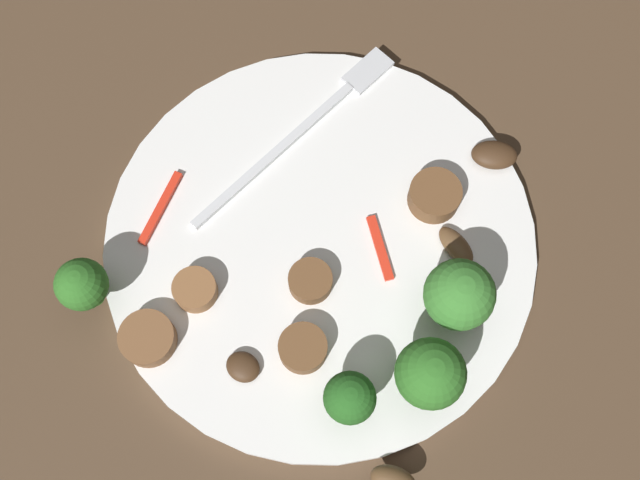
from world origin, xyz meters
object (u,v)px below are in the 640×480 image
at_px(plate, 320,243).
at_px(sausage_slice_3, 310,281).
at_px(sausage_slice_0, 195,290).
at_px(sausage_slice_1, 435,196).
at_px(pepper_strip_1, 380,248).
at_px(broccoli_floret_0, 82,285).
at_px(pepper_strip_0, 161,208).
at_px(mushroom_0, 494,155).
at_px(sausage_slice_4, 303,348).
at_px(mushroom_1, 244,368).
at_px(sausage_slice_2, 148,338).
at_px(broccoli_floret_2, 457,299).
at_px(mushroom_2, 456,245).
at_px(broccoli_floret_1, 350,398).
at_px(broccoli_floret_3, 430,374).
at_px(fork, 308,124).

relative_size(plate, sausage_slice_3, 10.04).
xyz_separation_m(sausage_slice_0, sausage_slice_1, (0.13, -0.10, 0.00)).
distance_m(plate, pepper_strip_1, 0.04).
height_order(broccoli_floret_0, pepper_strip_1, broccoli_floret_0).
bearing_deg(sausage_slice_3, pepper_strip_0, 92.04).
bearing_deg(sausage_slice_0, mushroom_0, -34.98).
bearing_deg(mushroom_0, sausage_slice_1, 155.42).
xyz_separation_m(sausage_slice_4, mushroom_0, (0.17, -0.05, -0.00)).
xyz_separation_m(plate, sausage_slice_3, (-0.03, -0.01, 0.01)).
height_order(mushroom_0, pepper_strip_0, mushroom_0).
bearing_deg(mushroom_1, sausage_slice_1, -17.89).
height_order(sausage_slice_2, mushroom_1, sausage_slice_2).
bearing_deg(broccoli_floret_2, sausage_slice_4, 134.10).
xyz_separation_m(sausage_slice_2, mushroom_2, (0.15, -0.14, -0.00)).
distance_m(broccoli_floret_1, broccoli_floret_3, 0.05).
bearing_deg(sausage_slice_4, sausage_slice_0, 90.74).
bearing_deg(broccoli_floret_3, pepper_strip_1, 44.42).
distance_m(sausage_slice_3, mushroom_1, 0.07).
relative_size(plate, sausage_slice_2, 8.19).
xyz_separation_m(mushroom_1, pepper_strip_1, (0.11, -0.04, -0.00)).
relative_size(broccoli_floret_0, broccoli_floret_1, 1.03).
relative_size(sausage_slice_3, pepper_strip_1, 0.63).
relative_size(broccoli_floret_2, sausage_slice_2, 1.65).
distance_m(sausage_slice_1, mushroom_1, 0.16).
bearing_deg(sausage_slice_0, sausage_slice_3, -56.07).
bearing_deg(sausage_slice_4, broccoli_floret_0, 104.92).
relative_size(fork, broccoli_floret_1, 4.03).
xyz_separation_m(fork, pepper_strip_1, (-0.05, -0.08, -0.00)).
xyz_separation_m(fork, broccoli_floret_3, (-0.12, -0.15, 0.04)).
bearing_deg(mushroom_1, sausage_slice_2, 103.02).
distance_m(fork, sausage_slice_2, 0.18).
height_order(sausage_slice_3, mushroom_2, sausage_slice_3).
bearing_deg(sausage_slice_1, mushroom_2, -129.82).
height_order(broccoli_floret_3, sausage_slice_0, broccoli_floret_3).
distance_m(plate, sausage_slice_3, 0.03).
bearing_deg(mushroom_0, broccoli_floret_1, 178.03).
height_order(broccoli_floret_3, mushroom_0, broccoli_floret_3).
relative_size(sausage_slice_3, sausage_slice_4, 0.93).
bearing_deg(broccoli_floret_3, sausage_slice_2, 110.38).
relative_size(plate, fork, 1.58).
relative_size(mushroom_0, pepper_strip_1, 0.69).
height_order(broccoli_floret_2, mushroom_1, broccoli_floret_2).
xyz_separation_m(sausage_slice_1, mushroom_0, (0.05, -0.02, -0.00)).
distance_m(broccoli_floret_2, mushroom_1, 0.13).
relative_size(broccoli_floret_1, broccoli_floret_3, 0.75).
bearing_deg(pepper_strip_1, sausage_slice_0, 133.48).
xyz_separation_m(broccoli_floret_3, mushroom_0, (0.16, 0.03, -0.03)).
bearing_deg(broccoli_floret_3, mushroom_0, 9.60).
distance_m(broccoli_floret_0, mushroom_2, 0.23).
distance_m(sausage_slice_4, mushroom_0, 0.18).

